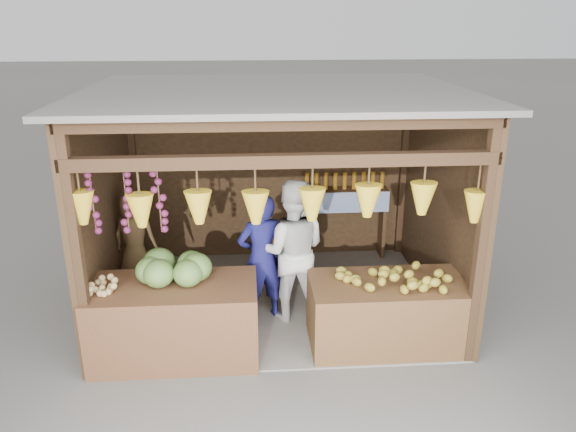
# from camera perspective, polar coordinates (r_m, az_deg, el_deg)

# --- Properties ---
(ground) EXTENTS (80.00, 80.00, 0.00)m
(ground) POSITION_cam_1_polar(r_m,az_deg,el_deg) (7.24, -1.12, -8.63)
(ground) COLOR #514F49
(ground) RESTS_ON ground
(stall_structure) EXTENTS (4.30, 3.30, 2.66)m
(stall_structure) POSITION_cam_1_polar(r_m,az_deg,el_deg) (6.57, -1.48, 4.08)
(stall_structure) COLOR slate
(stall_structure) RESTS_ON ground
(back_shelf) EXTENTS (1.25, 0.32, 1.32)m
(back_shelf) POSITION_cam_1_polar(r_m,az_deg,el_deg) (8.18, 5.72, 1.37)
(back_shelf) COLOR #382314
(back_shelf) RESTS_ON ground
(counter_left) EXTENTS (1.72, 0.85, 0.83)m
(counter_left) POSITION_cam_1_polar(r_m,az_deg,el_deg) (6.10, -11.38, -10.40)
(counter_left) COLOR #4E2F1A
(counter_left) RESTS_ON ground
(counter_right) EXTENTS (1.71, 0.85, 0.75)m
(counter_right) POSITION_cam_1_polar(r_m,az_deg,el_deg) (6.30, 10.18, -9.70)
(counter_right) COLOR #50361A
(counter_right) RESTS_ON ground
(stool) EXTENTS (0.35, 0.35, 0.33)m
(stool) POSITION_cam_1_polar(r_m,az_deg,el_deg) (7.36, -14.78, -7.40)
(stool) COLOR black
(stool) RESTS_ON ground
(man_standing) EXTENTS (0.65, 0.52, 1.56)m
(man_standing) POSITION_cam_1_polar(r_m,az_deg,el_deg) (6.53, -2.72, -4.29)
(man_standing) COLOR #161654
(man_standing) RESTS_ON ground
(woman_standing) EXTENTS (0.91, 0.75, 1.72)m
(woman_standing) POSITION_cam_1_polar(r_m,az_deg,el_deg) (6.53, 0.44, -3.52)
(woman_standing) COLOR silver
(woman_standing) RESTS_ON ground
(vendor_seated) EXTENTS (0.63, 0.50, 1.14)m
(vendor_seated) POSITION_cam_1_polar(r_m,az_deg,el_deg) (7.06, -15.29, -2.11)
(vendor_seated) COLOR #4F391F
(vendor_seated) RESTS_ON stool
(melon_pile) EXTENTS (1.00, 0.50, 0.32)m
(melon_pile) POSITION_cam_1_polar(r_m,az_deg,el_deg) (5.93, -11.89, -5.14)
(melon_pile) COLOR #194512
(melon_pile) RESTS_ON counter_left
(tanfruit_pile) EXTENTS (0.34, 0.40, 0.13)m
(tanfruit_pile) POSITION_cam_1_polar(r_m,az_deg,el_deg) (5.96, -18.21, -6.62)
(tanfruit_pile) COLOR #AA884E
(tanfruit_pile) RESTS_ON counter_left
(mango_pile) EXTENTS (1.40, 0.64, 0.22)m
(mango_pile) POSITION_cam_1_polar(r_m,az_deg,el_deg) (6.05, 10.99, -5.87)
(mango_pile) COLOR #BF7419
(mango_pile) RESTS_ON counter_right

